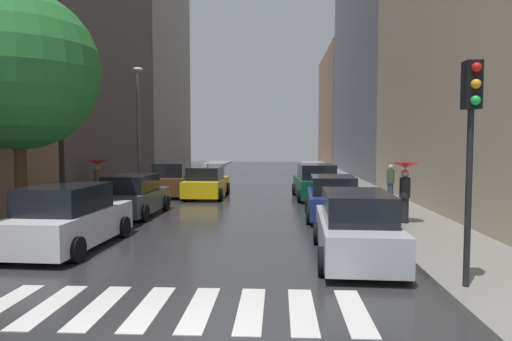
{
  "coord_description": "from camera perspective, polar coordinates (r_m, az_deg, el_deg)",
  "views": [
    {
      "loc": [
        1.83,
        -6.2,
        2.94
      ],
      "look_at": [
        0.53,
        19.72,
        1.28
      ],
      "focal_mm": 31.63,
      "sensor_mm": 36.0,
      "label": 1
    }
  ],
  "objects": [
    {
      "name": "ground_plane",
      "position": [
        30.4,
        -0.6,
        -1.92
      ],
      "size": [
        28.0,
        72.0,
        0.04
      ],
      "primitive_type": "cube",
      "color": "#2D2D2F"
    },
    {
      "name": "sidewalk_left",
      "position": [
        31.46,
        -12.5,
        -1.65
      ],
      "size": [
        3.0,
        72.0,
        0.15
      ],
      "primitive_type": "cube",
      "color": "gray",
      "rests_on": "ground"
    },
    {
      "name": "sidewalk_right",
      "position": [
        30.7,
        11.61,
        -1.77
      ],
      "size": [
        3.0,
        72.0,
        0.15
      ],
      "primitive_type": "cube",
      "color": "gray",
      "rests_on": "ground"
    },
    {
      "name": "crosswalk_stripes",
      "position": [
        8.43,
        -10.29,
        -16.76
      ],
      "size": [
        6.75,
        2.2,
        0.01
      ],
      "color": "silver",
      "rests_on": "ground"
    },
    {
      "name": "building_left_far",
      "position": [
        45.31,
        -14.08,
        14.26
      ],
      "size": [
        6.0,
        14.93,
        22.71
      ],
      "primitive_type": "cube",
      "color": "#9E9384",
      "rests_on": "ground"
    },
    {
      "name": "building_right_mid",
      "position": [
        42.16,
        15.99,
        16.02
      ],
      "size": [
        6.0,
        21.96,
        24.13
      ],
      "primitive_type": "cube",
      "color": "slate",
      "rests_on": "ground"
    },
    {
      "name": "building_right_far",
      "position": [
        62.28,
        11.43,
        7.67
      ],
      "size": [
        6.0,
        18.52,
        14.73
      ],
      "primitive_type": "cube",
      "color": "#8C6B56",
      "rests_on": "ground"
    },
    {
      "name": "parked_car_left_nearest",
      "position": [
        13.49,
        -22.63,
        -5.66
      ],
      "size": [
        2.27,
        4.54,
        1.76
      ],
      "rotation": [
        0.0,
        0.0,
        1.52
      ],
      "color": "silver",
      "rests_on": "ground"
    },
    {
      "name": "parked_car_left_second",
      "position": [
        18.56,
        -15.29,
        -3.2
      ],
      "size": [
        2.15,
        4.21,
        1.63
      ],
      "rotation": [
        0.0,
        0.0,
        1.53
      ],
      "color": "#474C51",
      "rests_on": "ground"
    },
    {
      "name": "parked_car_left_third",
      "position": [
        24.94,
        -10.56,
        -1.24
      ],
      "size": [
        2.15,
        4.46,
        1.8
      ],
      "rotation": [
        0.0,
        0.0,
        1.61
      ],
      "color": "brown",
      "rests_on": "ground"
    },
    {
      "name": "parked_car_right_nearest",
      "position": [
        11.6,
        12.5,
        -7.07
      ],
      "size": [
        2.15,
        4.78,
        1.71
      ],
      "rotation": [
        0.0,
        0.0,
        1.53
      ],
      "color": "#B2B7BF",
      "rests_on": "ground"
    },
    {
      "name": "parked_car_right_second",
      "position": [
        17.55,
        9.62,
        -3.5
      ],
      "size": [
        2.18,
        4.33,
        1.64
      ],
      "rotation": [
        0.0,
        0.0,
        1.53
      ],
      "color": "navy",
      "rests_on": "ground"
    },
    {
      "name": "parked_car_right_third",
      "position": [
        23.36,
        7.55,
        -1.54
      ],
      "size": [
        2.32,
        4.69,
        1.8
      ],
      "rotation": [
        0.0,
        0.0,
        1.62
      ],
      "color": "#0C4C2D",
      "rests_on": "ground"
    },
    {
      "name": "taxi_midroad",
      "position": [
        23.97,
        -6.3,
        -1.57
      ],
      "size": [
        2.11,
        4.5,
        1.81
      ],
      "rotation": [
        0.0,
        0.0,
        1.56
      ],
      "color": "yellow",
      "rests_on": "ground"
    },
    {
      "name": "pedestrian_foreground",
      "position": [
        23.65,
        -19.41,
        0.06
      ],
      "size": [
        1.04,
        1.04,
        1.88
      ],
      "rotation": [
        0.0,
        0.0,
        3.7
      ],
      "color": "navy",
      "rests_on": "sidewalk_left"
    },
    {
      "name": "pedestrian_near_tree",
      "position": [
        16.23,
        18.33,
        -1.02
      ],
      "size": [
        1.01,
        1.01,
        2.1
      ],
      "rotation": [
        0.0,
        0.0,
        0.7
      ],
      "color": "black",
      "rests_on": "sidewalk_right"
    },
    {
      "name": "pedestrian_by_kerb",
      "position": [
        22.55,
        16.64,
        -1.33
      ],
      "size": [
        0.36,
        0.36,
        1.7
      ],
      "rotation": [
        0.0,
        0.0,
        2.16
      ],
      "color": "navy",
      "rests_on": "sidewalk_right"
    },
    {
      "name": "street_tree_left",
      "position": [
        16.08,
        -27.94,
        11.14
      ],
      "size": [
        4.97,
        4.97,
        7.5
      ],
      "color": "#513823",
      "rests_on": "sidewalk_left"
    },
    {
      "name": "traffic_light_right_corner",
      "position": [
        9.44,
        25.56,
        5.41
      ],
      "size": [
        0.3,
        0.42,
        4.3
      ],
      "color": "black",
      "rests_on": "sidewalk_right"
    },
    {
      "name": "lamp_post_left",
      "position": [
        24.6,
        -14.68,
        6.05
      ],
      "size": [
        0.6,
        0.28,
        6.68
      ],
      "color": "#595B60",
      "rests_on": "sidewalk_left"
    }
  ]
}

